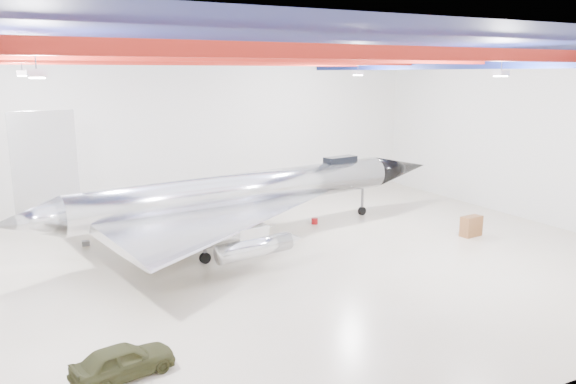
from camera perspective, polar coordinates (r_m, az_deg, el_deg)
floor at (r=29.43m, az=-3.20°, el=-7.26°), size 40.00×40.00×0.00m
wall_back at (r=42.18m, az=-11.55°, el=6.05°), size 40.00×0.00×40.00m
wall_right at (r=40.40m, az=23.77°, el=5.03°), size 0.00×30.00×30.00m
ceiling at (r=27.81m, az=-3.47°, el=14.66°), size 40.00×40.00×0.00m
ceiling_structure at (r=27.79m, az=-3.45°, el=13.27°), size 39.50×29.50×1.08m
jet_aircraft at (r=33.16m, az=-4.35°, el=-0.34°), size 29.28×19.23×8.01m
jeep at (r=19.71m, az=-16.40°, el=-16.12°), size 3.54×1.99×1.14m
desk at (r=35.76m, az=18.11°, el=-3.31°), size 1.42×0.84×1.24m
crate_ply at (r=33.95m, az=-11.18°, el=-4.51°), size 0.65×0.59×0.37m
toolbox_red at (r=34.34m, az=-9.89°, el=-4.30°), size 0.52×0.44×0.33m
crate_small at (r=34.28m, az=-19.85°, el=-4.92°), size 0.41×0.33×0.28m
tool_chest at (r=36.83m, az=2.72°, el=-2.97°), size 0.53×0.53×0.38m
oil_barrel at (r=32.71m, az=-11.37°, el=-5.14°), size 0.65×0.58×0.38m
spares_box at (r=39.48m, az=-4.38°, el=-1.96°), size 0.49×0.49×0.38m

